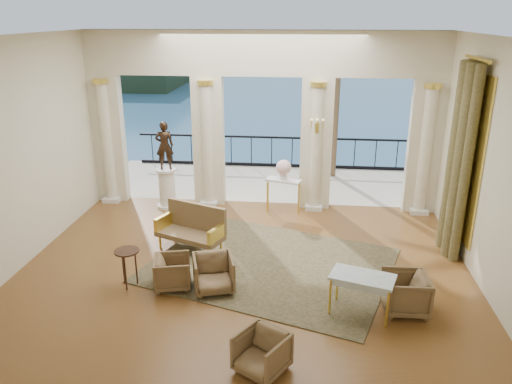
# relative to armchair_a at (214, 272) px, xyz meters

# --- Properties ---
(floor) EXTENTS (9.00, 9.00, 0.00)m
(floor) POSITION_rel_armchair_a_xyz_m (0.46, 0.66, -0.37)
(floor) COLOR #462010
(floor) RESTS_ON ground
(room_walls) EXTENTS (9.00, 9.00, 9.00)m
(room_walls) POSITION_rel_armchair_a_xyz_m (0.46, -0.46, 2.51)
(room_walls) COLOR beige
(room_walls) RESTS_ON ground
(arcade) EXTENTS (9.00, 0.56, 4.50)m
(arcade) POSITION_rel_armchair_a_xyz_m (0.46, 4.48, 2.21)
(arcade) COLOR beige
(arcade) RESTS_ON ground
(terrace) EXTENTS (10.00, 3.60, 0.10)m
(terrace) POSITION_rel_armchair_a_xyz_m (0.46, 6.46, -0.42)
(terrace) COLOR beige
(terrace) RESTS_ON ground
(balustrade) EXTENTS (9.00, 0.06, 1.03)m
(balustrade) POSITION_rel_armchair_a_xyz_m (0.46, 8.06, 0.04)
(balustrade) COLOR black
(balustrade) RESTS_ON terrace
(palm_tree) EXTENTS (2.00, 2.00, 4.50)m
(palm_tree) POSITION_rel_armchair_a_xyz_m (2.46, 7.26, 3.72)
(palm_tree) COLOR #4C3823
(palm_tree) RESTS_ON terrace
(headland) EXTENTS (22.00, 18.00, 6.00)m
(headland) POSITION_rel_armchair_a_xyz_m (-29.54, 70.66, -3.37)
(headland) COLOR black
(headland) RESTS_ON sea
(sea) EXTENTS (160.00, 160.00, 0.00)m
(sea) POSITION_rel_armchair_a_xyz_m (0.46, 60.66, -6.37)
(sea) COLOR #205B83
(sea) RESTS_ON ground
(curtain) EXTENTS (0.33, 1.40, 4.09)m
(curtain) POSITION_rel_armchair_a_xyz_m (4.75, 2.16, 1.65)
(curtain) COLOR #4A4222
(curtain) RESTS_ON ground
(window_frame) EXTENTS (0.04, 1.60, 3.40)m
(window_frame) POSITION_rel_armchair_a_xyz_m (4.93, 2.16, 1.73)
(window_frame) COLOR #DFBF49
(window_frame) RESTS_ON room_walls
(wall_sconce) EXTENTS (0.30, 0.11, 0.33)m
(wall_sconce) POSITION_rel_armchair_a_xyz_m (1.86, 4.17, 1.86)
(wall_sconce) COLOR #DFBF49
(wall_sconce) RESTS_ON arcade
(rug) EXTENTS (5.54, 4.88, 0.02)m
(rug) POSITION_rel_armchair_a_xyz_m (0.98, 1.06, -0.36)
(rug) COLOR #2A3019
(rug) RESTS_ON ground
(armchair_a) EXTENTS (0.88, 0.85, 0.74)m
(armchair_a) POSITION_rel_armchair_a_xyz_m (0.00, 0.00, 0.00)
(armchair_a) COLOR #47341E
(armchair_a) RESTS_ON ground
(armchair_b) EXTENTS (0.88, 0.87, 0.67)m
(armchair_b) POSITION_rel_armchair_a_xyz_m (1.10, -2.14, -0.03)
(armchair_b) COLOR #47341E
(armchair_b) RESTS_ON ground
(armchair_c) EXTENTS (0.72, 0.76, 0.77)m
(armchair_c) POSITION_rel_armchair_a_xyz_m (3.40, -0.34, 0.01)
(armchair_c) COLOR #47341E
(armchair_c) RESTS_ON ground
(armchair_d) EXTENTS (0.75, 0.79, 0.68)m
(armchair_d) POSITION_rel_armchair_a_xyz_m (-0.78, 0.03, -0.03)
(armchair_d) COLOR #47341E
(armchair_d) RESTS_ON ground
(settee) EXTENTS (1.61, 1.15, 0.98)m
(settee) POSITION_rel_armchair_a_xyz_m (-0.78, 1.71, 0.12)
(settee) COLOR #47341E
(settee) RESTS_ON ground
(game_table) EXTENTS (1.18, 0.87, 0.72)m
(game_table) POSITION_rel_armchair_a_xyz_m (2.64, -0.50, 0.28)
(game_table) COLOR #A7C0CF
(game_table) RESTS_ON ground
(pedestal) EXTENTS (0.58, 0.58, 1.06)m
(pedestal) POSITION_rel_armchair_a_xyz_m (-1.99, 4.04, 0.14)
(pedestal) COLOR silver
(pedestal) RESTS_ON ground
(statue) EXTENTS (0.51, 0.39, 1.25)m
(statue) POSITION_rel_armchair_a_xyz_m (-1.99, 4.04, 1.31)
(statue) COLOR black
(statue) RESTS_ON pedestal
(console_table) EXTENTS (0.97, 0.61, 0.86)m
(console_table) POSITION_rel_armchair_a_xyz_m (1.06, 4.10, 0.34)
(console_table) COLOR silver
(console_table) RESTS_ON ground
(urn) EXTENTS (0.39, 0.39, 0.52)m
(urn) POSITION_rel_armchair_a_xyz_m (1.06, 4.10, 0.78)
(urn) COLOR white
(urn) RESTS_ON console_table
(side_table) EXTENTS (0.46, 0.46, 0.74)m
(side_table) POSITION_rel_armchair_a_xyz_m (-1.62, -0.03, 0.27)
(side_table) COLOR black
(side_table) RESTS_ON ground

